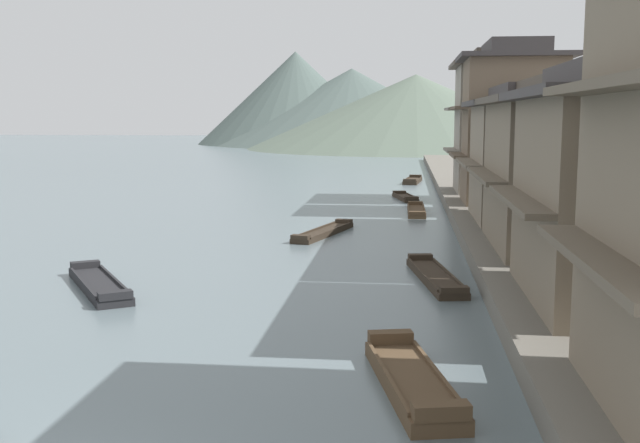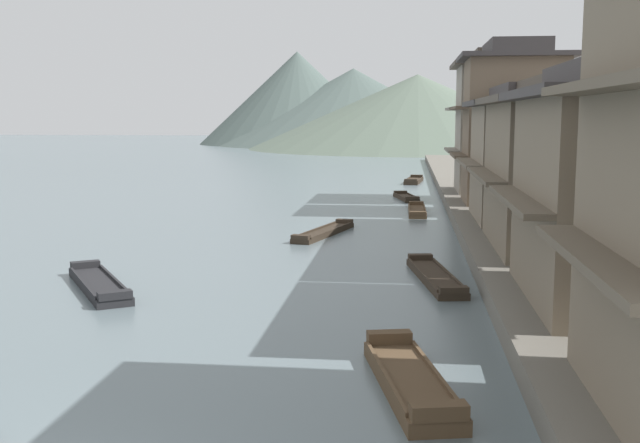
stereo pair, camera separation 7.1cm
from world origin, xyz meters
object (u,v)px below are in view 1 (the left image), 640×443
boat_upstream_distant (435,277)px  house_waterfront_narrow (524,155)px  boat_midriver_upstream (412,381)px  house_waterfront_end (491,123)px  boat_moored_second (405,197)px  house_waterfront_far (512,124)px  boat_moored_third (416,211)px  boat_moored_nearest (413,181)px  boat_midriver_drifting (99,285)px  house_waterfront_tall (579,166)px  boat_moored_far (324,232)px  house_waterfront_second (614,186)px

boat_upstream_distant → house_waterfront_narrow: (4.40, 10.98, 3.48)m
boat_midriver_upstream → house_waterfront_end: 35.07m
boat_moored_second → house_waterfront_end: bearing=-2.9°
boat_midriver_upstream → house_waterfront_far: (5.62, 28.01, 4.74)m
boat_moored_third → house_waterfront_end: size_ratio=0.59×
boat_moored_nearest → boat_midriver_upstream: 47.19m
boat_midriver_drifting → house_waterfront_end: 30.89m
boat_moored_third → house_waterfront_narrow: bearing=-53.8°
boat_moored_nearest → house_waterfront_end: 14.46m
boat_midriver_drifting → boat_moored_third: bearing=63.1°
house_waterfront_tall → boat_moored_third: bearing=111.7°
boat_moored_second → boat_midriver_upstream: boat_midriver_upstream is taller
boat_midriver_upstream → house_waterfront_far: house_waterfront_far is taller
house_waterfront_narrow → boat_midriver_drifting: bearing=-137.9°
boat_moored_third → boat_midriver_drifting: boat_midriver_drifting is taller
boat_moored_nearest → boat_moored_second: boat_moored_nearest is taller
boat_midriver_drifting → house_waterfront_end: size_ratio=0.57×
boat_moored_third → boat_upstream_distant: boat_upstream_distant is taller
boat_moored_second → boat_midriver_upstream: (0.12, -34.63, 0.06)m
boat_moored_third → house_waterfront_narrow: house_waterfront_narrow is taller
boat_moored_far → house_waterfront_narrow: size_ratio=0.77×
boat_moored_second → boat_midriver_drifting: (-9.49, -26.97, 0.02)m
boat_midriver_drifting → boat_moored_far: bearing=63.5°
house_waterfront_second → boat_upstream_distant: bearing=132.3°
boat_moored_far → house_waterfront_narrow: bearing=11.2°
house_waterfront_second → house_waterfront_tall: size_ratio=0.93×
boat_moored_third → boat_moored_second: bearing=95.0°
boat_moored_far → house_waterfront_end: bearing=59.2°
boat_moored_third → house_waterfront_second: size_ratio=0.66×
house_waterfront_end → boat_midriver_upstream: bearing=-98.5°
boat_midriver_upstream → boat_moored_third: bearing=89.0°
boat_moored_nearest → boat_upstream_distant: boat_moored_nearest is taller
boat_moored_nearest → house_waterfront_far: size_ratio=0.56×
house_waterfront_far → house_waterfront_end: 6.36m
boat_moored_second → boat_midriver_drifting: size_ratio=0.83×
boat_moored_nearest → house_waterfront_narrow: (4.77, -26.10, 3.46)m
house_waterfront_end → house_waterfront_far: bearing=-85.9°
house_waterfront_far → house_waterfront_end: (-0.46, 6.35, -0.00)m
boat_moored_third → house_waterfront_tall: (5.56, -13.99, 3.47)m
boat_moored_second → house_waterfront_far: bearing=-49.0°
house_waterfront_second → house_waterfront_far: 22.63m
boat_midriver_drifting → house_waterfront_narrow: (14.86, 13.42, 3.46)m
house_waterfront_second → boat_moored_nearest: bearing=96.3°
boat_moored_third → boat_upstream_distant: 17.48m
boat_midriver_drifting → house_waterfront_tall: size_ratio=0.59×
boat_moored_far → house_waterfront_tall: (9.86, -5.70, 3.47)m
boat_upstream_distant → house_waterfront_far: bearing=75.1°
boat_moored_third → boat_upstream_distant: bearing=-88.8°
boat_midriver_upstream → house_waterfront_far: bearing=78.7°
boat_upstream_distant → boat_moored_nearest: bearing=90.6°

